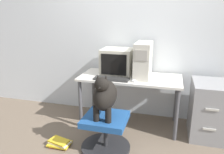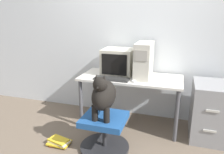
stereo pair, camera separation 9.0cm
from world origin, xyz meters
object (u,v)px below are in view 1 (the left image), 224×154
object	(u,v)px
office_chair	(106,132)
crt_monitor	(117,62)
keyboard	(111,79)
dog	(105,95)
pc_tower	(143,60)
filing_cabinet	(207,109)
book_stack_floor	(60,143)

from	to	relation	value
office_chair	crt_monitor	bearing A→B (deg)	94.15
keyboard	dog	size ratio (longest dim) A/B	0.87
keyboard	dog	world-z (taller)	dog
pc_tower	keyboard	distance (m)	0.51
dog	office_chair	bearing A→B (deg)	90.00
keyboard	filing_cabinet	size ratio (longest dim) A/B	0.63
pc_tower	dog	size ratio (longest dim) A/B	0.90
dog	book_stack_floor	bearing A→B (deg)	-171.74
pc_tower	dog	world-z (taller)	pc_tower
book_stack_floor	dog	bearing A→B (deg)	8.26
pc_tower	filing_cabinet	world-z (taller)	pc_tower
filing_cabinet	book_stack_floor	size ratio (longest dim) A/B	2.62
pc_tower	book_stack_floor	world-z (taller)	pc_tower
dog	book_stack_floor	xyz separation A→B (m)	(-0.57, -0.08, -0.66)
office_chair	book_stack_floor	size ratio (longest dim) A/B	2.10
filing_cabinet	crt_monitor	bearing A→B (deg)	174.14
crt_monitor	book_stack_floor	bearing A→B (deg)	-120.11
office_chair	keyboard	bearing A→B (deg)	97.27
crt_monitor	keyboard	bearing A→B (deg)	-90.84
book_stack_floor	pc_tower	bearing A→B (deg)	42.94
pc_tower	book_stack_floor	size ratio (longest dim) A/B	1.71
crt_monitor	dog	xyz separation A→B (m)	(0.06, -0.80, -0.20)
dog	pc_tower	bearing A→B (deg)	66.66
dog	book_stack_floor	world-z (taller)	dog
pc_tower	keyboard	size ratio (longest dim) A/B	1.03
pc_tower	filing_cabinet	size ratio (longest dim) A/B	0.65
keyboard	office_chair	bearing A→B (deg)	-82.73
crt_monitor	pc_tower	xyz separation A→B (m)	(0.38, -0.05, 0.06)
pc_tower	dog	distance (m)	0.85
office_chair	filing_cabinet	world-z (taller)	filing_cabinet
crt_monitor	book_stack_floor	distance (m)	1.34
crt_monitor	keyboard	distance (m)	0.35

